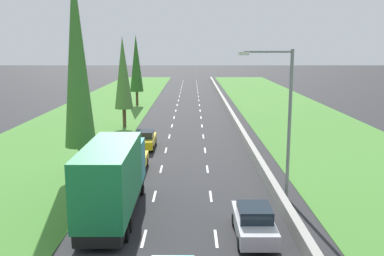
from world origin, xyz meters
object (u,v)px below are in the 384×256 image
(yellow_sedan_left_lane, at_px, (134,161))
(poplar_tree_second, at_px, (77,57))
(street_light_mast, at_px, (284,114))
(poplar_tree_fourth, at_px, (137,64))
(poplar_tree_third, at_px, (124,73))
(silver_sedan_right_lane, at_px, (254,222))
(green_box_truck_left_lane, at_px, (114,178))
(yellow_sedan_left_lane_fifth, at_px, (145,140))

(yellow_sedan_left_lane, relative_size, poplar_tree_second, 0.30)
(yellow_sedan_left_lane, bearing_deg, street_light_mast, -30.55)
(street_light_mast, bearing_deg, yellow_sedan_left_lane, 149.45)
(poplar_tree_fourth, bearing_deg, poplar_tree_third, -87.27)
(silver_sedan_right_lane, relative_size, poplar_tree_second, 0.30)
(yellow_sedan_left_lane, distance_m, street_light_mast, 12.16)
(green_box_truck_left_lane, bearing_deg, yellow_sedan_left_lane_fifth, 90.12)
(silver_sedan_right_lane, bearing_deg, street_light_mast, 66.14)
(green_box_truck_left_lane, relative_size, poplar_tree_fourth, 0.86)
(yellow_sedan_left_lane, relative_size, street_light_mast, 0.50)
(poplar_tree_second, relative_size, poplar_tree_third, 1.44)
(poplar_tree_fourth, bearing_deg, poplar_tree_second, -88.89)
(yellow_sedan_left_lane, xyz_separation_m, poplar_tree_third, (-3.38, 17.62, 5.36))
(yellow_sedan_left_lane, height_order, street_light_mast, street_light_mast)
(poplar_tree_third, height_order, poplar_tree_fourth, poplar_tree_fourth)
(green_box_truck_left_lane, bearing_deg, poplar_tree_fourth, 95.53)
(poplar_tree_fourth, height_order, street_light_mast, poplar_tree_fourth)
(poplar_tree_third, distance_m, poplar_tree_fourth, 18.72)
(silver_sedan_right_lane, relative_size, poplar_tree_fourth, 0.41)
(yellow_sedan_left_lane_fifth, xyz_separation_m, poplar_tree_second, (-3.59, -8.48, 7.64))
(silver_sedan_right_lane, relative_size, street_light_mast, 0.50)
(poplar_tree_second, bearing_deg, street_light_mast, -19.30)
(street_light_mast, bearing_deg, poplar_tree_third, 119.33)
(yellow_sedan_left_lane_fifth, height_order, poplar_tree_second, poplar_tree_second)
(yellow_sedan_left_lane, relative_size, poplar_tree_third, 0.44)
(poplar_tree_fourth, relative_size, street_light_mast, 1.21)
(yellow_sedan_left_lane, relative_size, silver_sedan_right_lane, 1.00)
(green_box_truck_left_lane, relative_size, silver_sedan_right_lane, 2.09)
(poplar_tree_second, height_order, poplar_tree_fourth, poplar_tree_second)
(yellow_sedan_left_lane, distance_m, poplar_tree_fourth, 37.01)
(yellow_sedan_left_lane, distance_m, poplar_tree_second, 8.50)
(green_box_truck_left_lane, height_order, street_light_mast, street_light_mast)
(green_box_truck_left_lane, distance_m, yellow_sedan_left_lane, 8.73)
(yellow_sedan_left_lane_fifth, relative_size, street_light_mast, 0.50)
(poplar_tree_second, xyz_separation_m, street_light_mast, (13.30, -4.66, -3.22))
(green_box_truck_left_lane, bearing_deg, poplar_tree_third, 97.50)
(poplar_tree_fourth, bearing_deg, yellow_sedan_left_lane, -83.29)
(poplar_tree_second, height_order, poplar_tree_third, poplar_tree_second)
(green_box_truck_left_lane, bearing_deg, poplar_tree_second, 115.70)
(yellow_sedan_left_lane, distance_m, poplar_tree_third, 18.73)
(poplar_tree_fourth, bearing_deg, yellow_sedan_left_lane_fifth, -81.52)
(yellow_sedan_left_lane, distance_m, yellow_sedan_left_lane_fifth, 7.38)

